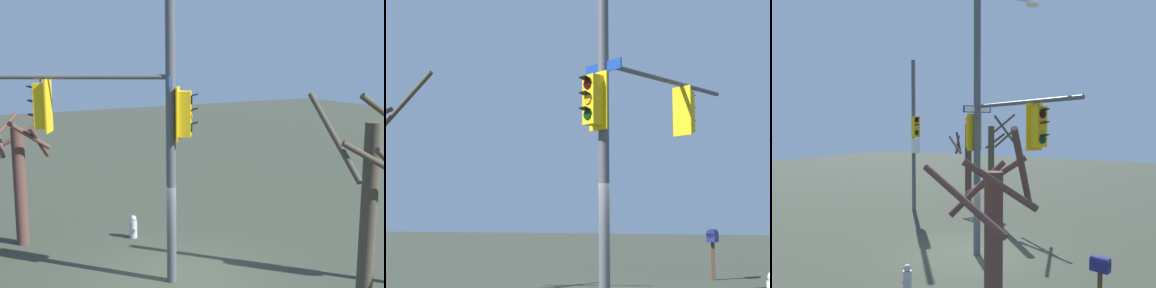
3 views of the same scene
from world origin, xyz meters
TOP-DOWN VIEW (x-y plane):
  - main_signal_pole_assembly at (0.16, 0.77)m, footprint 4.86×4.69m
  - mailbox at (2.09, 4.64)m, footprint 0.33×0.48m

SIDE VIEW (x-z plane):
  - mailbox at x=2.09m, z-range 0.40..1.81m
  - main_signal_pole_assembly at x=0.16m, z-range 0.22..9.72m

